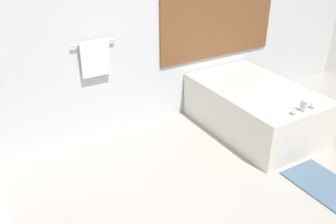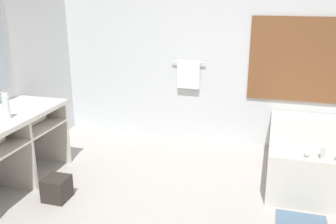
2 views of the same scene
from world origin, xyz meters
name	(u,v)px [view 2 (image 2 of 2)]	position (x,y,z in m)	size (l,w,h in m)	color
wall_back_with_blinds	(215,49)	(0.05, 2.23, 1.34)	(7.40, 0.13, 2.70)	silver
vanity_counter	(9,134)	(-1.85, 0.26, 0.62)	(0.66, 1.47, 0.85)	silver
sink_faucet	(3,100)	(-2.04, 0.45, 0.93)	(0.09, 0.04, 0.18)	silver
bathtub	(313,153)	(1.37, 1.39, 0.30)	(1.00, 1.59, 0.67)	silver
water_bottle_2	(7,107)	(-1.74, 0.15, 0.97)	(0.07, 0.07, 0.26)	white
waste_bin	(57,188)	(-1.24, 0.13, 0.12)	(0.25, 0.25, 0.25)	#2D2823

